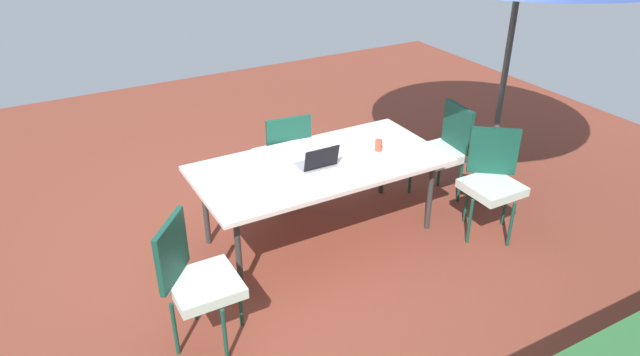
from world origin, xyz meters
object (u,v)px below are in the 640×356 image
at_px(chair_northwest, 492,178).
at_px(dining_table, 320,168).
at_px(chair_south, 284,153).
at_px(cup, 379,145).
at_px(chair_west, 443,148).
at_px(chair_northeast, 196,277).
at_px(laptop, 318,162).

bearing_deg(chair_northwest, dining_table, -168.31).
distance_m(chair_south, cup, 0.99).
relative_size(dining_table, chair_west, 2.24).
height_order(chair_northeast, laptop, chair_northeast).
relative_size(laptop, cup, 3.08).
relative_size(chair_northwest, cup, 9.33).
bearing_deg(chair_west, cup, -78.96).
relative_size(dining_table, cup, 20.92).
xyz_separation_m(chair_northeast, cup, (-1.98, -0.71, 0.26)).
bearing_deg(chair_northwest, cup, 179.91).
distance_m(chair_northwest, laptop, 1.61).
height_order(dining_table, chair_south, chair_south).
relative_size(chair_west, cup, 9.33).
bearing_deg(cup, chair_northwest, 142.56).
xyz_separation_m(laptop, cup, (-0.64, -0.02, 0.01)).
bearing_deg(dining_table, chair_northwest, 154.35).
height_order(dining_table, chair_northeast, chair_northeast).
xyz_separation_m(chair_northeast, laptop, (-1.34, -0.69, 0.25)).
height_order(chair_west, chair_south, same).
relative_size(chair_south, cup, 9.33).
xyz_separation_m(chair_west, laptop, (1.50, 0.11, 0.25)).
bearing_deg(laptop, dining_table, -131.26).
height_order(chair_west, chair_northeast, same).
xyz_separation_m(chair_west, cup, (0.86, 0.09, 0.26)).
bearing_deg(chair_west, chair_south, -109.49).
relative_size(chair_northeast, cup, 9.33).
bearing_deg(dining_table, laptop, 47.99).
distance_m(chair_south, chair_northeast, 2.02).
bearing_deg(laptop, chair_west, -175.20).
bearing_deg(laptop, chair_northwest, 158.06).
bearing_deg(chair_northwest, chair_west, 124.90).
height_order(chair_west, chair_northwest, same).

